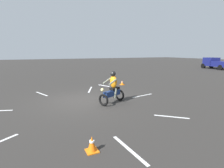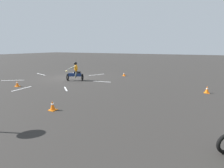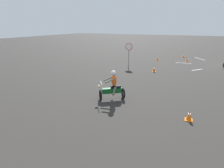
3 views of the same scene
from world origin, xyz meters
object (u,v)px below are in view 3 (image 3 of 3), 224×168
at_px(traffic_cone_far_right, 189,116).
at_px(motorcycle_rider_background, 113,87).
at_px(traffic_cone_near_right, 184,56).
at_px(traffic_cone_far_left, 157,58).
at_px(traffic_cone_mid_center, 187,60).
at_px(traffic_cone_near_left, 154,69).
at_px(stop_sign, 129,50).

bearing_deg(traffic_cone_far_right, motorcycle_rider_background, -10.54).
bearing_deg(traffic_cone_near_right, traffic_cone_far_right, 93.85).
xyz_separation_m(traffic_cone_near_right, traffic_cone_far_left, (2.83, 3.01, -0.01)).
bearing_deg(traffic_cone_mid_center, traffic_cone_far_left, 3.72).
distance_m(traffic_cone_near_left, traffic_cone_near_right, 9.11).
distance_m(motorcycle_rider_background, traffic_cone_far_right, 4.11).
relative_size(stop_sign, traffic_cone_far_right, 5.13).
bearing_deg(traffic_cone_far_left, stop_sign, 66.62).
bearing_deg(traffic_cone_far_right, traffic_cone_far_left, -73.97).
distance_m(stop_sign, traffic_cone_far_left, 5.31).
bearing_deg(motorcycle_rider_background, traffic_cone_near_left, -42.39).
distance_m(traffic_cone_near_right, traffic_cone_far_left, 4.13).
bearing_deg(traffic_cone_near_right, traffic_cone_mid_center, 100.52).
height_order(motorcycle_rider_background, stop_sign, stop_sign).
xyz_separation_m(traffic_cone_near_right, traffic_cone_far_right, (-1.13, 16.78, 0.02)).
height_order(motorcycle_rider_background, traffic_cone_far_left, motorcycle_rider_background).
height_order(traffic_cone_near_right, traffic_cone_far_left, traffic_cone_near_right).
distance_m(motorcycle_rider_background, stop_sign, 8.61).
relative_size(motorcycle_rider_background, traffic_cone_near_right, 4.13).
relative_size(motorcycle_rider_background, traffic_cone_mid_center, 3.88).
bearing_deg(traffic_cone_near_right, motorcycle_rider_background, 79.82).
distance_m(traffic_cone_mid_center, traffic_cone_far_left, 3.35).
height_order(stop_sign, traffic_cone_near_left, stop_sign).
relative_size(traffic_cone_far_right, traffic_cone_far_left, 1.15).
relative_size(motorcycle_rider_background, traffic_cone_far_right, 3.70).
bearing_deg(stop_sign, traffic_cone_far_left, -113.38).
height_order(traffic_cone_near_right, traffic_cone_mid_center, traffic_cone_mid_center).
relative_size(stop_sign, traffic_cone_near_right, 5.73).
relative_size(traffic_cone_near_left, traffic_cone_far_right, 1.01).
relative_size(traffic_cone_near_right, traffic_cone_far_left, 1.03).
bearing_deg(motorcycle_rider_background, traffic_cone_far_left, -35.69).
height_order(traffic_cone_near_left, traffic_cone_mid_center, traffic_cone_near_left).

